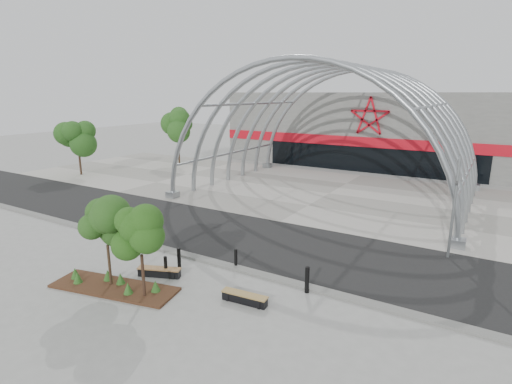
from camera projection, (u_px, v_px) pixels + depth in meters
The scene contains 19 objects.
ground at pixel (214, 261), 19.45m from camera, with size 140.00×140.00×0.00m, color gray.
road at pixel (251, 239), 22.36m from camera, with size 140.00×7.00×0.02m, color black.
forecourt at pixel (329, 194), 32.33m from camera, with size 60.00×17.00×0.04m, color gray.
kerb at pixel (211, 261), 19.23m from camera, with size 60.00×0.50×0.12m, color slate.
arena_building at pixel (387, 128), 46.28m from camera, with size 34.00×15.24×8.00m.
vault_canopy at pixel (329, 194), 32.33m from camera, with size 20.80×15.80×20.36m.
planting_bed at pixel (113, 285), 16.69m from camera, with size 5.66×2.78×0.57m.
signal_pole at pixel (454, 207), 19.21m from camera, with size 0.14×0.70×4.96m.
street_tree_0 at pixel (106, 228), 16.26m from camera, with size 1.59×1.59×3.63m.
street_tree_1 at pixel (140, 237), 15.30m from camera, with size 1.52×1.52×3.61m.
bench_0 at pixel (159, 272), 17.74m from camera, with size 1.96×1.11×0.41m.
bench_1 at pixel (245, 298), 15.50m from camera, with size 1.92×0.58×0.40m.
bollard_0 at pixel (149, 243), 20.47m from camera, with size 0.14×0.14×0.89m, color black.
bollard_1 at pixel (179, 259), 18.39m from camera, with size 0.17×0.17×1.04m, color black.
bollard_2 at pixel (166, 266), 17.68m from camera, with size 0.15×0.15×0.94m, color black.
bollard_3 at pixel (236, 258), 18.58m from camera, with size 0.15×0.15×0.93m, color black.
bollard_4 at pixel (307, 280), 16.22m from camera, with size 0.18×0.18×1.12m, color black.
bg_tree_0 at pixel (178, 123), 44.98m from camera, with size 3.00×3.00×6.45m.
bg_tree_2 at pixel (77, 136), 38.86m from camera, with size 2.55×2.55×5.38m.
Camera 1 is at (11.11, -14.40, 7.95)m, focal length 28.00 mm.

